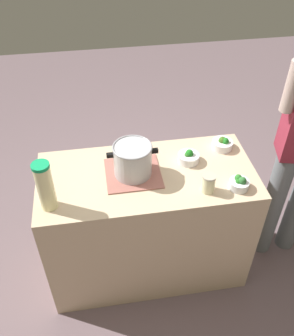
{
  "coord_description": "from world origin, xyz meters",
  "views": [
    {
      "loc": [
        -0.27,
        -1.66,
        2.41
      ],
      "look_at": [
        0.0,
        0.0,
        0.95
      ],
      "focal_mm": 39.87,
      "sensor_mm": 36.0,
      "label": 1
    }
  ],
  "objects_px": {
    "cooking_pot": "(133,159)",
    "broccoli_bowl_center": "(223,144)",
    "lemonade_pitcher": "(45,186)",
    "broccoli_bowl_back": "(239,183)",
    "mason_jar": "(208,183)",
    "broccoli_bowl_front": "(188,157)"
  },
  "relations": [
    {
      "from": "cooking_pot",
      "to": "broccoli_bowl_center",
      "type": "bearing_deg",
      "value": 14.73
    },
    {
      "from": "lemonade_pitcher",
      "to": "broccoli_bowl_back",
      "type": "height_order",
      "value": "lemonade_pitcher"
    },
    {
      "from": "lemonade_pitcher",
      "to": "broccoli_bowl_back",
      "type": "xyz_separation_m",
      "value": [
        1.08,
        -0.02,
        -0.12
      ]
    },
    {
      "from": "mason_jar",
      "to": "broccoli_bowl_back",
      "type": "height_order",
      "value": "mason_jar"
    },
    {
      "from": "cooking_pot",
      "to": "broccoli_bowl_front",
      "type": "bearing_deg",
      "value": 9.72
    },
    {
      "from": "broccoli_bowl_center",
      "to": "broccoli_bowl_front",
      "type": "bearing_deg",
      "value": -158.57
    },
    {
      "from": "cooking_pot",
      "to": "broccoli_bowl_back",
      "type": "distance_m",
      "value": 0.63
    },
    {
      "from": "broccoli_bowl_front",
      "to": "broccoli_bowl_back",
      "type": "distance_m",
      "value": 0.36
    },
    {
      "from": "cooking_pot",
      "to": "broccoli_bowl_front",
      "type": "distance_m",
      "value": 0.37
    },
    {
      "from": "cooking_pot",
      "to": "lemonade_pitcher",
      "type": "xyz_separation_m",
      "value": [
        -0.49,
        -0.19,
        0.04
      ]
    },
    {
      "from": "mason_jar",
      "to": "broccoli_bowl_front",
      "type": "distance_m",
      "value": 0.28
    },
    {
      "from": "lemonade_pitcher",
      "to": "cooking_pot",
      "type": "bearing_deg",
      "value": 21.62
    },
    {
      "from": "broccoli_bowl_back",
      "to": "mason_jar",
      "type": "bearing_deg",
      "value": 178.22
    },
    {
      "from": "lemonade_pitcher",
      "to": "broccoli_bowl_back",
      "type": "relative_size",
      "value": 2.6
    },
    {
      "from": "broccoli_bowl_center",
      "to": "mason_jar",
      "type": "bearing_deg",
      "value": -119.09
    },
    {
      "from": "cooking_pot",
      "to": "broccoli_bowl_front",
      "type": "xyz_separation_m",
      "value": [
        0.36,
        0.06,
        -0.08
      ]
    },
    {
      "from": "mason_jar",
      "to": "broccoli_bowl_center",
      "type": "height_order",
      "value": "mason_jar"
    },
    {
      "from": "broccoli_bowl_center",
      "to": "broccoli_bowl_back",
      "type": "distance_m",
      "value": 0.38
    },
    {
      "from": "broccoli_bowl_center",
      "to": "broccoli_bowl_back",
      "type": "height_order",
      "value": "same"
    },
    {
      "from": "cooking_pot",
      "to": "broccoli_bowl_back",
      "type": "xyz_separation_m",
      "value": [
        0.59,
        -0.22,
        -0.08
      ]
    },
    {
      "from": "lemonade_pitcher",
      "to": "mason_jar",
      "type": "relative_size",
      "value": 2.61
    },
    {
      "from": "broccoli_bowl_front",
      "to": "mason_jar",
      "type": "bearing_deg",
      "value": -80.45
    }
  ]
}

